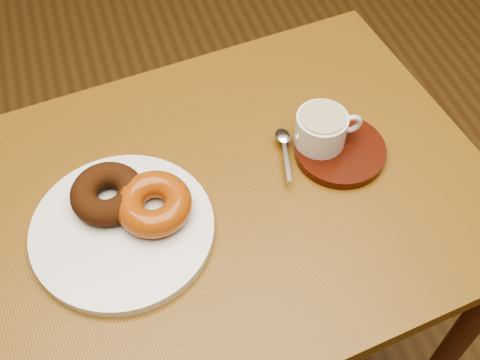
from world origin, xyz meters
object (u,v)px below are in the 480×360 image
object	(u,v)px
cafe_table	(228,233)
saucer	(340,151)
donut_plate	(123,229)
coffee_cup	(322,128)

from	to	relation	value
cafe_table	saucer	bearing A→B (deg)	-1.22
donut_plate	coffee_cup	distance (m)	0.33
cafe_table	saucer	size ratio (longest dim) A/B	5.96
cafe_table	donut_plate	xyz separation A→B (m)	(-0.16, -0.02, 0.13)
donut_plate	saucer	size ratio (longest dim) A/B	1.83
cafe_table	saucer	distance (m)	0.23
saucer	coffee_cup	size ratio (longest dim) A/B	1.35
donut_plate	coffee_cup	size ratio (longest dim) A/B	2.47
coffee_cup	donut_plate	bearing A→B (deg)	-161.87
coffee_cup	cafe_table	bearing A→B (deg)	-159.43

